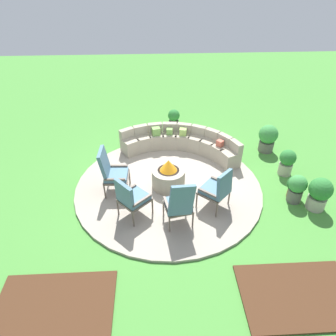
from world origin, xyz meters
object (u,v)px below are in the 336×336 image
fire_pit (168,176)px  potted_plant_2 (297,188)px  potted_plant_1 (287,161)px  potted_plant_0 (268,137)px  potted_plant_5 (174,119)px  curved_stone_bench (181,143)px  lounge_chair_front_left (112,171)px  lounge_chair_back_right (218,188)px  potted_plant_4 (320,193)px  potted_plant_3 (295,186)px  lounge_chair_back_left (179,204)px  lounge_chair_front_right (131,197)px

fire_pit → potted_plant_2: bearing=-12.5°
potted_plant_2 → potted_plant_1: bearing=80.9°
potted_plant_0 → potted_plant_5: bearing=150.8°
curved_stone_bench → potted_plant_1: size_ratio=4.60×
fire_pit → potted_plant_5: 3.05m
fire_pit → potted_plant_2: (2.90, -0.64, 0.03)m
potted_plant_0 → potted_plant_5: size_ratio=1.18×
lounge_chair_front_left → lounge_chair_back_right: size_ratio=1.12×
fire_pit → potted_plant_0: bearing=28.2°
potted_plant_1 → potted_plant_5: (-2.73, 2.61, -0.02)m
potted_plant_4 → potted_plant_5: (-2.96, 3.93, -0.06)m
potted_plant_0 → potted_plant_4: potted_plant_0 is taller
lounge_chair_front_left → potted_plant_1: bearing=99.3°
potted_plant_1 → potted_plant_2: (-0.17, -1.06, -0.00)m
potted_plant_3 → potted_plant_5: (-2.60, 3.55, 0.05)m
lounge_chair_back_left → potted_plant_3: lounge_chair_back_left is taller
lounge_chair_front_right → potted_plant_3: bearing=54.4°
curved_stone_bench → lounge_chair_front_left: size_ratio=2.86×
fire_pit → lounge_chair_back_right: 1.33m
lounge_chair_front_left → potted_plant_2: 4.26m
lounge_chair_back_left → potted_plant_2: (2.75, 0.67, -0.25)m
curved_stone_bench → potted_plant_3: size_ratio=5.51×
curved_stone_bench → lounge_chair_back_right: lounge_chair_back_right is taller
potted_plant_4 → potted_plant_5: size_ratio=1.16×
curved_stone_bench → lounge_chair_back_right: 2.43m
lounge_chair_front_left → potted_plant_4: bearing=82.7°
potted_plant_5 → potted_plant_2: bearing=-55.1°
fire_pit → lounge_chair_front_right: size_ratio=0.79×
lounge_chair_front_left → lounge_chair_back_left: 1.89m
potted_plant_0 → lounge_chair_back_right: bearing=-128.6°
potted_plant_1 → potted_plant_2: bearing=-99.1°
lounge_chair_front_left → potted_plant_3: bearing=86.9°
lounge_chair_back_left → potted_plant_2: size_ratio=1.64×
lounge_chair_front_right → potted_plant_0: lounge_chair_front_right is taller
potted_plant_0 → potted_plant_3: (-0.00, -2.09, -0.12)m
fire_pit → potted_plant_1: 3.10m
curved_stone_bench → potted_plant_5: size_ratio=4.76×
curved_stone_bench → lounge_chair_front_right: (-1.28, -2.54, 0.24)m
potted_plant_5 → lounge_chair_back_right: bearing=-79.9°
lounge_chair_back_left → potted_plant_1: (2.92, 1.73, -0.25)m
lounge_chair_back_left → potted_plant_5: (0.19, 4.35, -0.26)m
curved_stone_bench → potted_plant_5: 1.51m
potted_plant_2 → potted_plant_4: bearing=-32.8°
curved_stone_bench → lounge_chair_back_right: size_ratio=3.20×
lounge_chair_front_left → fire_pit: bearing=97.5°
fire_pit → curved_stone_bench: bearing=73.8°
curved_stone_bench → potted_plant_1: 2.85m
fire_pit → lounge_chair_back_left: size_ratio=0.70×
potted_plant_3 → potted_plant_2: bearing=-104.4°
fire_pit → potted_plant_5: (0.34, 3.03, 0.02)m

